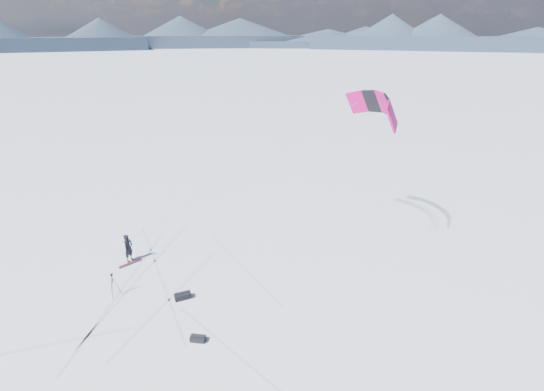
{
  "coord_description": "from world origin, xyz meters",
  "views": [
    {
      "loc": [
        6.92,
        -16.45,
        12.78
      ],
      "look_at": [
        7.78,
        5.47,
        3.61
      ],
      "focal_mm": 26.0,
      "sensor_mm": 36.0,
      "label": 1
    }
  ],
  "objects_px": {
    "gear_bag_a": "(183,296)",
    "snowboard": "(130,263)",
    "snowkiter": "(130,260)",
    "gear_bag_b": "(198,338)",
    "tripod": "(113,282)"
  },
  "relations": [
    {
      "from": "snowboard",
      "to": "tripod",
      "type": "relative_size",
      "value": 1.05
    },
    {
      "from": "tripod",
      "to": "gear_bag_b",
      "type": "xyz_separation_m",
      "value": [
        4.78,
        -3.48,
        -0.72
      ]
    },
    {
      "from": "gear_bag_a",
      "to": "snowboard",
      "type": "bearing_deg",
      "value": 116.03
    },
    {
      "from": "snowboard",
      "to": "gear_bag_b",
      "type": "bearing_deg",
      "value": -93.98
    },
    {
      "from": "tripod",
      "to": "gear_bag_a",
      "type": "relative_size",
      "value": 1.46
    },
    {
      "from": "tripod",
      "to": "snowboard",
      "type": "bearing_deg",
      "value": 63.87
    },
    {
      "from": "gear_bag_a",
      "to": "gear_bag_b",
      "type": "distance_m",
      "value": 3.28
    },
    {
      "from": "gear_bag_b",
      "to": "snowboard",
      "type": "bearing_deg",
      "value": 137.17
    },
    {
      "from": "snowkiter",
      "to": "gear_bag_b",
      "type": "bearing_deg",
      "value": -122.42
    },
    {
      "from": "snowkiter",
      "to": "gear_bag_a",
      "type": "xyz_separation_m",
      "value": [
        3.8,
        -3.81,
        0.16
      ]
    },
    {
      "from": "snowboard",
      "to": "tripod",
      "type": "bearing_deg",
      "value": -129.05
    },
    {
      "from": "gear_bag_a",
      "to": "gear_bag_b",
      "type": "xyz_separation_m",
      "value": [
        1.18,
        -3.06,
        -0.03
      ]
    },
    {
      "from": "snowkiter",
      "to": "gear_bag_b",
      "type": "xyz_separation_m",
      "value": [
        4.98,
        -6.87,
        0.13
      ]
    },
    {
      "from": "snowboard",
      "to": "tripod",
      "type": "xyz_separation_m",
      "value": [
        0.09,
        -3.04,
        0.83
      ]
    },
    {
      "from": "tripod",
      "to": "gear_bag_b",
      "type": "distance_m",
      "value": 5.96
    }
  ]
}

